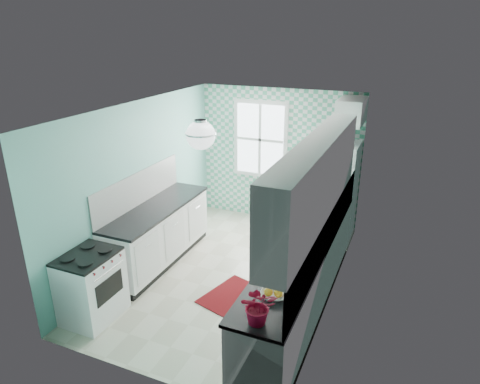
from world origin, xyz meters
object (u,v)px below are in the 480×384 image
at_px(microwave, 337,134).
at_px(stove, 91,285).
at_px(sink, 320,219).
at_px(fridge, 333,192).
at_px(potted_plant, 259,306).
at_px(fruit_bowl, 273,295).
at_px(ceiling_light, 201,135).

bearing_deg(microwave, stove, 52.21).
bearing_deg(sink, fridge, 94.05).
bearing_deg(potted_plant, microwave, 91.34).
relative_size(fruit_bowl, potted_plant, 0.70).
height_order(sink, microwave, microwave).
bearing_deg(fridge, potted_plant, -90.38).
bearing_deg(fruit_bowl, potted_plant, -90.00).
relative_size(fridge, potted_plant, 4.65).
distance_m(fruit_bowl, microwave, 3.54).
height_order(ceiling_light, potted_plant, ceiling_light).
distance_m(ceiling_light, stove, 2.35).
relative_size(ceiling_light, fridge, 0.20).
bearing_deg(fruit_bowl, sink, 89.90).
distance_m(ceiling_light, fridge, 3.20).
bearing_deg(fruit_bowl, fridge, 91.51).
xyz_separation_m(fridge, fruit_bowl, (0.09, -3.42, 0.11)).
bearing_deg(microwave, ceiling_light, 63.32).
distance_m(stove, potted_plant, 2.53).
relative_size(ceiling_light, fruit_bowl, 1.34).
xyz_separation_m(stove, microwave, (2.31, 3.41, 1.40)).
bearing_deg(potted_plant, stove, 169.68).
xyz_separation_m(fridge, stove, (-2.31, -3.41, -0.40)).
bearing_deg(potted_plant, fruit_bowl, 90.00).
xyz_separation_m(fridge, potted_plant, (0.09, -3.85, 0.26)).
height_order(ceiling_light, sink, ceiling_light).
relative_size(fridge, microwave, 3.41).
relative_size(fridge, stove, 1.97).
height_order(ceiling_light, fruit_bowl, ceiling_light).
distance_m(stove, microwave, 4.35).
bearing_deg(fruit_bowl, microwave, 91.51).
height_order(ceiling_light, microwave, ceiling_light).
bearing_deg(fridge, sink, -87.77).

